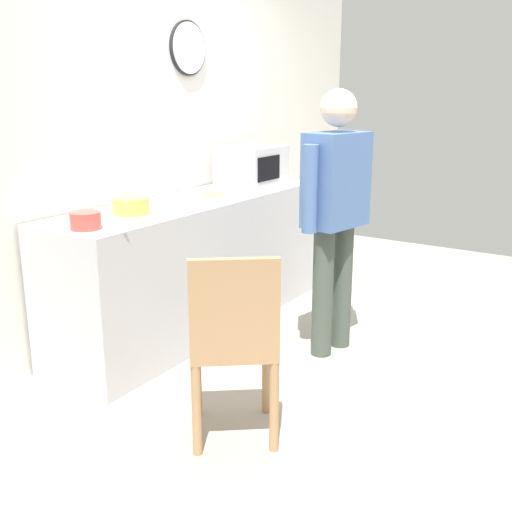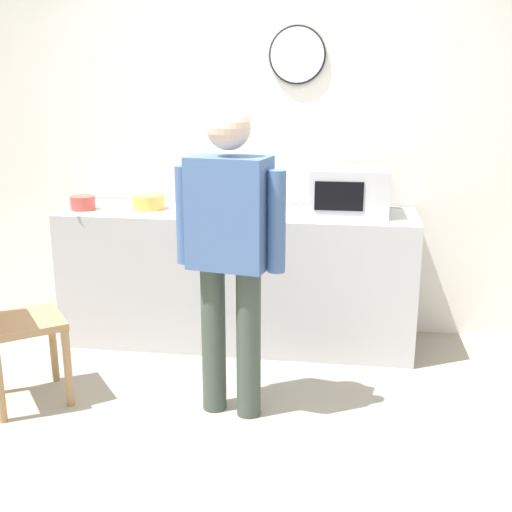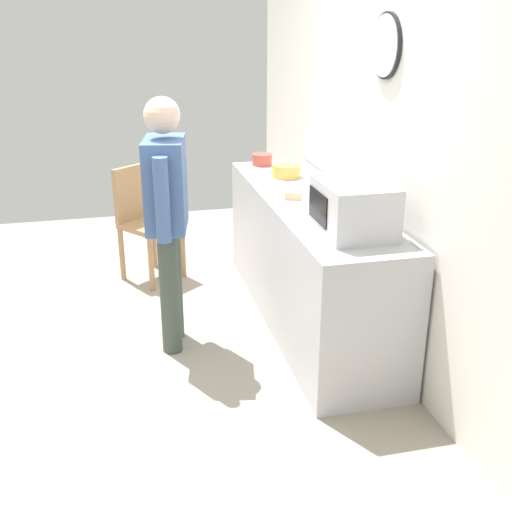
{
  "view_description": "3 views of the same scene",
  "coord_description": "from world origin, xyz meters",
  "px_view_note": "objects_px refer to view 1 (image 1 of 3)",
  "views": [
    {
      "loc": [
        -3.37,
        -1.36,
        1.64
      ],
      "look_at": [
        -0.22,
        0.7,
        0.6
      ],
      "focal_mm": 42.63,
      "sensor_mm": 36.0,
      "label": 1
    },
    {
      "loc": [
        0.54,
        -2.84,
        1.74
      ],
      "look_at": [
        0.02,
        0.76,
        0.74
      ],
      "focal_mm": 44.37,
      "sensor_mm": 36.0,
      "label": 2
    },
    {
      "loc": [
        3.77,
        -0.09,
        2.12
      ],
      "look_at": [
        -0.12,
        0.83,
        0.55
      ],
      "focal_mm": 44.29,
      "sensor_mm": 36.0,
      "label": 3
    }
  ],
  "objects_px": {
    "salad_bowl": "(131,206)",
    "wooden_chair": "(234,339)",
    "sandwich_plate": "(212,198)",
    "fork_utensil": "(244,178)",
    "microwave": "(252,166)",
    "cereal_bowl": "(85,220)",
    "spoon_utensil": "(121,229)",
    "person_standing": "(335,204)"
  },
  "relations": [
    {
      "from": "microwave",
      "to": "spoon_utensil",
      "type": "bearing_deg",
      "value": -170.91
    },
    {
      "from": "salad_bowl",
      "to": "cereal_bowl",
      "type": "distance_m",
      "value": 0.44
    },
    {
      "from": "sandwich_plate",
      "to": "wooden_chair",
      "type": "relative_size",
      "value": 0.29
    },
    {
      "from": "sandwich_plate",
      "to": "salad_bowl",
      "type": "height_order",
      "value": "salad_bowl"
    },
    {
      "from": "wooden_chair",
      "to": "fork_utensil",
      "type": "bearing_deg",
      "value": 33.16
    },
    {
      "from": "microwave",
      "to": "sandwich_plate",
      "type": "xyz_separation_m",
      "value": [
        -0.7,
        -0.15,
        -0.13
      ]
    },
    {
      "from": "sandwich_plate",
      "to": "spoon_utensil",
      "type": "distance_m",
      "value": 0.97
    },
    {
      "from": "wooden_chair",
      "to": "sandwich_plate",
      "type": "bearing_deg",
      "value": 40.69
    },
    {
      "from": "microwave",
      "to": "person_standing",
      "type": "xyz_separation_m",
      "value": [
        -0.59,
        -1.0,
        -0.11
      ]
    },
    {
      "from": "microwave",
      "to": "fork_utensil",
      "type": "relative_size",
      "value": 2.94
    },
    {
      "from": "microwave",
      "to": "cereal_bowl",
      "type": "xyz_separation_m",
      "value": [
        -1.77,
        -0.1,
        -0.1
      ]
    },
    {
      "from": "microwave",
      "to": "person_standing",
      "type": "height_order",
      "value": "person_standing"
    },
    {
      "from": "sandwich_plate",
      "to": "fork_utensil",
      "type": "height_order",
      "value": "sandwich_plate"
    },
    {
      "from": "fork_utensil",
      "to": "microwave",
      "type": "bearing_deg",
      "value": -135.89
    },
    {
      "from": "sandwich_plate",
      "to": "wooden_chair",
      "type": "height_order",
      "value": "sandwich_plate"
    },
    {
      "from": "salad_bowl",
      "to": "fork_utensil",
      "type": "height_order",
      "value": "salad_bowl"
    },
    {
      "from": "salad_bowl",
      "to": "person_standing",
      "type": "height_order",
      "value": "person_standing"
    },
    {
      "from": "cereal_bowl",
      "to": "spoon_utensil",
      "type": "height_order",
      "value": "cereal_bowl"
    },
    {
      "from": "cereal_bowl",
      "to": "wooden_chair",
      "type": "distance_m",
      "value": 1.08
    },
    {
      "from": "sandwich_plate",
      "to": "fork_utensil",
      "type": "relative_size",
      "value": 1.61
    },
    {
      "from": "sandwich_plate",
      "to": "wooden_chair",
      "type": "distance_m",
      "value": 1.51
    },
    {
      "from": "sandwich_plate",
      "to": "salad_bowl",
      "type": "relative_size",
      "value": 1.24
    },
    {
      "from": "sandwich_plate",
      "to": "person_standing",
      "type": "height_order",
      "value": "person_standing"
    },
    {
      "from": "cereal_bowl",
      "to": "fork_utensil",
      "type": "relative_size",
      "value": 0.97
    },
    {
      "from": "fork_utensil",
      "to": "spoon_utensil",
      "type": "bearing_deg",
      "value": -164.68
    },
    {
      "from": "cereal_bowl",
      "to": "wooden_chair",
      "type": "bearing_deg",
      "value": -92.21
    },
    {
      "from": "cereal_bowl",
      "to": "person_standing",
      "type": "relative_size",
      "value": 0.1
    },
    {
      "from": "sandwich_plate",
      "to": "cereal_bowl",
      "type": "xyz_separation_m",
      "value": [
        -1.06,
        0.04,
        0.03
      ]
    },
    {
      "from": "fork_utensil",
      "to": "person_standing",
      "type": "bearing_deg",
      "value": -124.34
    },
    {
      "from": "person_standing",
      "to": "fork_utensil",
      "type": "bearing_deg",
      "value": 55.66
    },
    {
      "from": "microwave",
      "to": "cereal_bowl",
      "type": "distance_m",
      "value": 1.77
    },
    {
      "from": "spoon_utensil",
      "to": "microwave",
      "type": "bearing_deg",
      "value": 9.09
    },
    {
      "from": "person_standing",
      "to": "wooden_chair",
      "type": "xyz_separation_m",
      "value": [
        -1.21,
        -0.09,
        -0.44
      ]
    },
    {
      "from": "salad_bowl",
      "to": "wooden_chair",
      "type": "relative_size",
      "value": 0.23
    },
    {
      "from": "microwave",
      "to": "fork_utensil",
      "type": "distance_m",
      "value": 0.41
    },
    {
      "from": "salad_bowl",
      "to": "fork_utensil",
      "type": "xyz_separation_m",
      "value": [
        1.61,
        0.28,
        -0.04
      ]
    },
    {
      "from": "person_standing",
      "to": "cereal_bowl",
      "type": "bearing_deg",
      "value": 142.5
    },
    {
      "from": "microwave",
      "to": "cereal_bowl",
      "type": "relative_size",
      "value": 3.03
    },
    {
      "from": "salad_bowl",
      "to": "spoon_utensil",
      "type": "distance_m",
      "value": 0.42
    },
    {
      "from": "sandwich_plate",
      "to": "salad_bowl",
      "type": "xyz_separation_m",
      "value": [
        -0.63,
        0.13,
        0.03
      ]
    },
    {
      "from": "salad_bowl",
      "to": "spoon_utensil",
      "type": "height_order",
      "value": "salad_bowl"
    },
    {
      "from": "cereal_bowl",
      "to": "fork_utensil",
      "type": "height_order",
      "value": "cereal_bowl"
    }
  ]
}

